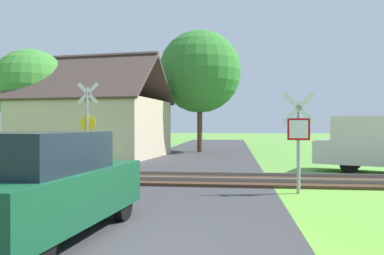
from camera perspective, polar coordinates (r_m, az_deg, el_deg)
ground_plane at (r=6.27m, az=-13.37°, el=-17.21°), size 160.00×160.00×0.00m
road_asphalt at (r=8.11m, az=-8.46°, el=-13.10°), size 6.43×80.00×0.01m
rail_track at (r=12.88m, az=-2.73°, el=-7.81°), size 60.00×2.60×0.22m
stop_sign_near at (r=10.65m, az=15.94°, el=-1.11°), size 0.87×0.20×2.80m
crossing_sign_far at (r=15.61m, az=-15.63°, el=0.94°), size 0.88×0.14×3.60m
house at (r=23.13m, az=-14.68°, el=0.36°), size 8.78×7.66×6.12m
tree_center at (r=26.34m, az=1.19°, el=8.47°), size 5.72×5.72×8.46m
tree_left at (r=24.75m, az=-23.29°, el=5.71°), size 4.52×4.52×6.47m
parked_car at (r=6.69m, az=-20.95°, el=-8.25°), size 2.07×4.16×1.78m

